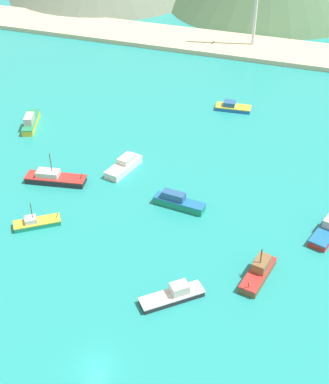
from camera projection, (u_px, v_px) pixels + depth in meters
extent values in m
cube|color=teal|center=(177.00, 222.00, 86.91)|extent=(260.00, 280.00, 0.50)
cube|color=#198466|center=(179.00, 204.00, 89.60)|extent=(8.89, 2.90, 1.23)
cube|color=#1E669E|center=(180.00, 201.00, 89.19)|extent=(9.06, 2.96, 0.20)
cube|color=#28568C|center=(174.00, 196.00, 89.15)|extent=(4.03, 1.95, 1.26)
cube|color=#198466|center=(37.00, 224.00, 85.70)|extent=(7.24, 6.26, 0.73)
cube|color=gold|center=(37.00, 221.00, 85.43)|extent=(7.38, 6.38, 0.20)
cube|color=beige|center=(31.00, 220.00, 84.90)|extent=(2.54, 2.51, 0.87)
cylinder|color=#4C3823|center=(57.00, 216.00, 85.98)|extent=(0.44, 0.37, 1.00)
cylinder|color=#4C3823|center=(31.00, 210.00, 83.93)|extent=(0.13, 0.13, 2.80)
cube|color=brown|center=(258.00, 275.00, 75.75)|extent=(3.92, 8.46, 1.06)
cube|color=red|center=(258.00, 272.00, 75.39)|extent=(4.00, 8.63, 0.20)
cube|color=brown|center=(261.00, 264.00, 75.62)|extent=(2.44, 3.53, 1.49)
cylinder|color=#4C3823|center=(248.00, 285.00, 72.44)|extent=(0.23, 0.63, 1.43)
cylinder|color=#4C3823|center=(261.00, 256.00, 74.01)|extent=(0.17, 0.17, 2.47)
cube|color=#1E5BA8|center=(233.00, 108.00, 119.80)|extent=(8.02, 3.85, 0.73)
cube|color=gold|center=(233.00, 106.00, 119.53)|extent=(8.18, 3.93, 0.20)
cube|color=#28568C|center=(229.00, 104.00, 119.36)|extent=(2.80, 2.54, 1.03)
cube|color=#232328|center=(56.00, 180.00, 95.83)|extent=(11.10, 5.00, 1.03)
cube|color=red|center=(56.00, 177.00, 95.48)|extent=(11.32, 5.10, 0.20)
cube|color=beige|center=(48.00, 173.00, 95.29)|extent=(4.37, 2.98, 1.06)
cylinder|color=#4C3823|center=(81.00, 176.00, 94.49)|extent=(0.62, 0.23, 1.39)
cylinder|color=#4C3823|center=(51.00, 163.00, 93.82)|extent=(0.14, 0.14, 3.66)
cube|color=#232328|center=(172.00, 298.00, 72.44)|extent=(8.18, 7.81, 0.75)
cube|color=white|center=(172.00, 295.00, 72.17)|extent=(8.34, 7.96, 0.20)
cube|color=beige|center=(179.00, 289.00, 72.03)|extent=(3.04, 3.00, 1.47)
cube|color=silver|center=(124.00, 167.00, 99.02)|extent=(4.43, 8.85, 1.23)
cube|color=white|center=(124.00, 164.00, 98.61)|extent=(4.52, 9.03, 0.20)
cube|color=beige|center=(127.00, 159.00, 98.99)|extent=(2.76, 3.88, 1.03)
cube|color=gold|center=(31.00, 123.00, 113.41)|extent=(5.72, 9.96, 1.28)
cube|color=#238C5B|center=(31.00, 120.00, 112.98)|extent=(5.84, 10.16, 0.20)
cube|color=#B2ADA3|center=(29.00, 119.00, 111.47)|extent=(2.98, 4.20, 1.57)
cube|color=red|center=(327.00, 232.00, 83.67)|extent=(5.11, 9.32, 1.03)
cube|color=#1E669E|center=(328.00, 229.00, 83.32)|extent=(5.22, 9.51, 0.20)
cube|color=#C6B793|center=(272.00, 50.00, 149.22)|extent=(247.00, 18.87, 1.20)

